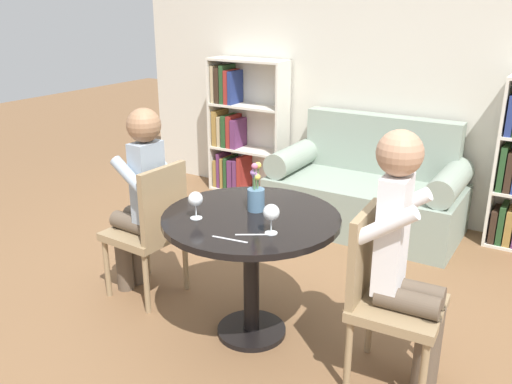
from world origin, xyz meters
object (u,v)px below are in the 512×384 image
Objects in this scene: chair_left at (152,226)px; wine_glass_right at (271,213)px; wine_glass_left at (196,200)px; chair_right at (384,292)px; bookshelf_left at (241,130)px; person_left at (140,198)px; person_right at (406,257)px; couch at (367,192)px; flower_vase at (256,195)px.

wine_glass_right is (0.97, -0.18, 0.35)m from chair_left.
wine_glass_right is at bearing 4.70° from wine_glass_left.
chair_right is 6.04× the size of wine_glass_left.
chair_left is 1.05m from wine_glass_right.
bookshelf_left is 1.06× the size of person_left.
person_right is at bearing 14.56° from wine_glass_right.
person_left is at bearing -92.21° from chair_left.
couch is at bearing 95.99° from wine_glass_right.
bookshelf_left reaches higher than wine_glass_right.
chair_right is 0.73× the size of person_left.
chair_right is (0.76, -1.84, 0.18)m from couch.
chair_right is 0.69× the size of person_right.
bookshelf_left is 2.60m from wine_glass_left.
person_right is at bearing -4.33° from flower_vase.
chair_right is (2.19, -2.10, -0.13)m from bookshelf_left.
flower_vase is at bearing -55.19° from bookshelf_left.
chair_left and chair_right have the same top height.
person_right is 1.10m from wine_glass_left.
person_right is (0.08, 0.01, 0.21)m from chair_right.
person_right is (2.27, -2.09, 0.08)m from bookshelf_left.
wine_glass_left is (-0.99, -0.19, 0.35)m from chair_right.
bookshelf_left is 2.48m from flower_vase.
chair_left is at bearing 86.07° from person_right.
person_right is at bearing 92.30° from person_left.
person_left is 4.48× the size of flower_vase.
wine_glass_left is (0.62, -0.23, 0.18)m from person_left.
person_left is at bearing 159.61° from wine_glass_left.
person_left is (-0.09, 0.01, 0.17)m from chair_left.
person_right is 8.44× the size of wine_glass_right.
wine_glass_left is at bearing -96.47° from couch.
chair_left is 5.84× the size of wine_glass_right.
couch is 1.49m from bookshelf_left.
chair_right is at bearing 92.20° from chair_left.
wine_glass_left is (0.53, -0.22, 0.35)m from chair_left.
chair_right reaches higher than wine_glass_left.
couch is 2.08m from wine_glass_right.
wine_glass_right is at bearing -54.03° from bookshelf_left.
person_right reaches higher than flower_vase.
person_right reaches higher than wine_glass_left.
chair_right is at bearing -67.57° from couch.
bookshelf_left reaches higher than couch.
couch is at bearing 89.37° from flower_vase.
flower_vase is (0.74, 0.05, 0.33)m from chair_left.
chair_left reaches higher than wine_glass_right.
wine_glass_left is (1.20, -2.30, 0.22)m from bookshelf_left.
flower_vase reaches higher than chair_left.
chair_right is at bearing 91.96° from person_left.
bookshelf_left is at bearing 124.81° from flower_vase.
couch is 10.42× the size of wine_glass_left.
person_left is at bearing -177.45° from flower_vase.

